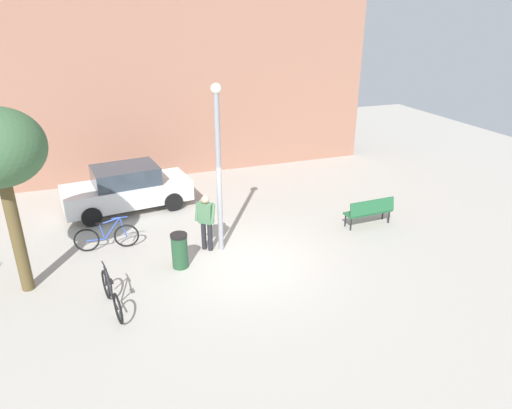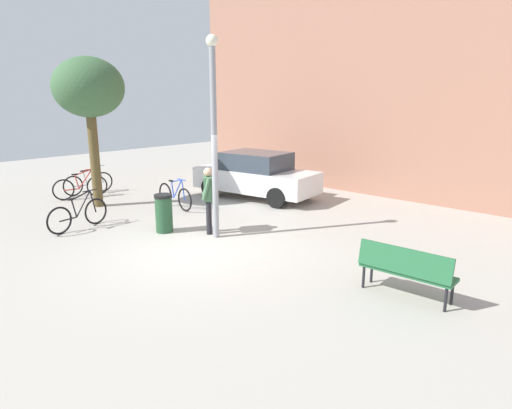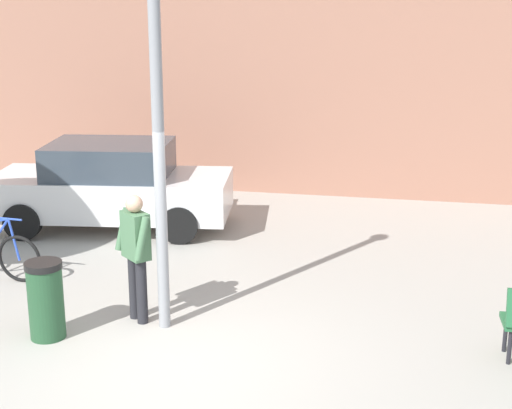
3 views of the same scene
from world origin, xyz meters
name	(u,v)px [view 3 (image 3 of 3)]	position (x,y,z in m)	size (l,w,h in m)	color
ground_plane	(171,364)	(0.00, 0.00, 0.00)	(36.00, 36.00, 0.00)	#A8A399
lamppost	(158,117)	(-0.38, 0.97, 2.67)	(0.28, 0.28, 4.71)	gray
person_by_lamppost	(136,249)	(-0.77, 1.07, 0.97)	(0.59, 0.56, 1.67)	#232328
parked_car_white	(111,186)	(-2.62, 4.84, 0.77)	(4.39, 2.24, 1.55)	silver
trash_bin	(46,300)	(-1.68, 0.37, 0.49)	(0.45, 0.45, 0.98)	#234C2D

